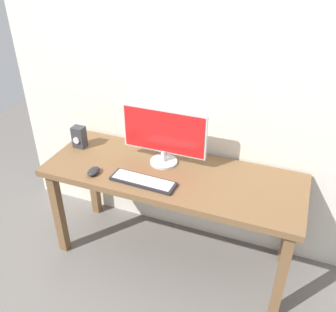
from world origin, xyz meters
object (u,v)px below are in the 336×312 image
Objects in this scene: keyboard_primary at (143,181)px; audio_controller at (79,137)px; mouse at (94,171)px; desk at (172,184)px; monitor at (164,135)px.

keyboard_primary is 0.66m from audio_controller.
mouse is 0.39m from audio_controller.
audio_controller reaches higher than desk.
monitor reaches higher than audio_controller.
mouse is (-0.34, -0.03, 0.01)m from keyboard_primary.
monitor reaches higher than desk.
monitor is 0.51m from mouse.
audio_controller is (-0.64, -0.03, -0.13)m from monitor.
monitor reaches higher than mouse.
mouse is at bearing -157.34° from desk.
desk is 0.23m from keyboard_primary.
keyboard_primary is at bearing 3.03° from mouse.
audio_controller is at bearing 158.44° from keyboard_primary.
keyboard_primary is 0.34m from mouse.
keyboard_primary is at bearing -127.46° from desk.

